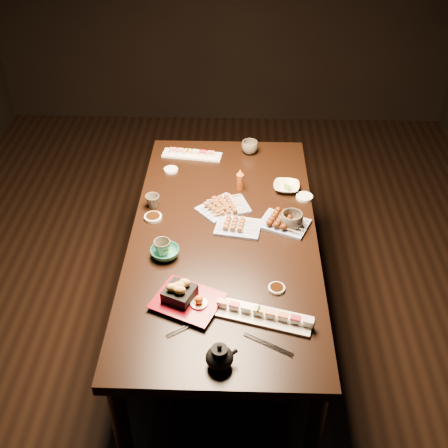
{
  "coord_description": "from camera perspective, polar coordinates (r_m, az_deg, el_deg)",
  "views": [
    {
      "loc": [
        0.14,
        -2.29,
        2.46
      ],
      "look_at": [
        0.07,
        -0.12,
        0.77
      ],
      "focal_mm": 45.0,
      "sensor_mm": 36.0,
      "label": 1
    }
  ],
  "objects": [
    {
      "name": "dining_table",
      "position": [
        2.97,
        -0.03,
        -6.62
      ],
      "size": [
        1.03,
        1.86,
        0.75
      ],
      "primitive_type": "cube",
      "rotation": [
        0.0,
        0.0,
        -0.07
      ],
      "color": "black",
      "rests_on": "ground"
    },
    {
      "name": "condiment_bottle",
      "position": [
        3.0,
        1.64,
        4.54
      ],
      "size": [
        0.05,
        0.05,
        0.12
      ],
      "primitive_type": "cylinder",
      "rotation": [
        0.0,
        0.0,
        -0.32
      ],
      "color": "maroon",
      "rests_on": "dining_table"
    },
    {
      "name": "edamame_bowl_green",
      "position": [
        2.6,
        -6.02,
        -2.91
      ],
      "size": [
        0.15,
        0.15,
        0.04
      ],
      "primitive_type": "imported",
      "rotation": [
        0.0,
        0.0,
        -0.14
      ],
      "color": "teal",
      "rests_on": "dining_table"
    },
    {
      "name": "tempura_tray",
      "position": [
        2.34,
        -3.77,
        -7.23
      ],
      "size": [
        0.34,
        0.31,
        0.1
      ],
      "primitive_type": null,
      "rotation": [
        0.0,
        0.0,
        -0.41
      ],
      "color": "black",
      "rests_on": "dining_table"
    },
    {
      "name": "sauce_dish_nw",
      "position": [
        3.19,
        -5.41,
        5.5
      ],
      "size": [
        0.11,
        0.11,
        0.01
      ],
      "primitive_type": "cylinder",
      "rotation": [
        0.0,
        0.0,
        -0.43
      ],
      "color": "white",
      "rests_on": "dining_table"
    },
    {
      "name": "sauce_dish_se",
      "position": [
        2.44,
        5.36,
        -6.51
      ],
      "size": [
        0.1,
        0.1,
        0.01
      ],
      "primitive_type": "cylinder",
      "rotation": [
        0.0,
        0.0,
        -0.45
      ],
      "color": "white",
      "rests_on": "dining_table"
    },
    {
      "name": "tsukune_plate",
      "position": [
        2.77,
        6.16,
        0.36
      ],
      "size": [
        0.28,
        0.24,
        0.06
      ],
      "primitive_type": null,
      "rotation": [
        0.0,
        0.0,
        -0.41
      ],
      "color": "#828EB6",
      "rests_on": "dining_table"
    },
    {
      "name": "teacup_far_right",
      "position": [
        3.34,
        2.63,
        7.79
      ],
      "size": [
        0.11,
        0.11,
        0.08
      ],
      "primitive_type": "imported",
      "rotation": [
        0.0,
        0.0,
        0.19
      ],
      "color": "#51493E",
      "rests_on": "dining_table"
    },
    {
      "name": "teacup_far_left",
      "position": [
        2.9,
        -7.27,
        2.32
      ],
      "size": [
        0.07,
        0.07,
        0.07
      ],
      "primitive_type": "imported",
      "rotation": [
        0.0,
        0.0,
        -0.02
      ],
      "color": "#51493E",
      "rests_on": "dining_table"
    },
    {
      "name": "teacup_mid_right",
      "position": [
        2.75,
        6.91,
        0.34
      ],
      "size": [
        0.14,
        0.14,
        0.09
      ],
      "primitive_type": "imported",
      "rotation": [
        0.0,
        0.0,
        -0.4
      ],
      "color": "#51493E",
      "rests_on": "dining_table"
    },
    {
      "name": "teacup_near_left",
      "position": [
        2.6,
        -6.28,
        -2.4
      ],
      "size": [
        0.09,
        0.09,
        0.07
      ],
      "primitive_type": "imported",
      "rotation": [
        0.0,
        0.0,
        0.19
      ],
      "color": "#51493E",
      "rests_on": "dining_table"
    },
    {
      "name": "edamame_bowl_cream",
      "position": [
        3.03,
        6.36,
        3.75
      ],
      "size": [
        0.15,
        0.15,
        0.03
      ],
      "primitive_type": "imported",
      "rotation": [
        0.0,
        0.0,
        -0.1
      ],
      "color": "beige",
      "rests_on": "dining_table"
    },
    {
      "name": "chopsticks_near",
      "position": [
        2.29,
        -3.53,
        -10.27
      ],
      "size": [
        0.18,
        0.13,
        0.01
      ],
      "primitive_type": null,
      "rotation": [
        0.0,
        0.0,
        0.59
      ],
      "color": "black",
      "rests_on": "dining_table"
    },
    {
      "name": "sushi_platter_near",
      "position": [
        2.31,
        4.13,
        -9.1
      ],
      "size": [
        0.41,
        0.21,
        0.05
      ],
      "primitive_type": null,
      "rotation": [
        0.0,
        0.0,
        -0.27
      ],
      "color": "white",
      "rests_on": "dining_table"
    },
    {
      "name": "sauce_dish_west",
      "position": [
        2.84,
        -7.21,
        0.68
      ],
      "size": [
        0.09,
        0.09,
        0.02
      ],
      "primitive_type": "cylinder",
      "rotation": [
        0.0,
        0.0,
        0.02
      ],
      "color": "white",
      "rests_on": "dining_table"
    },
    {
      "name": "sushi_platter_far",
      "position": [
        3.32,
        -3.28,
        7.24
      ],
      "size": [
        0.36,
        0.14,
        0.04
      ],
      "primitive_type": null,
      "rotation": [
        0.0,
        0.0,
        3.01
      ],
      "color": "white",
      "rests_on": "dining_table"
    },
    {
      "name": "ground",
      "position": [
        3.36,
        -1.2,
        -9.13
      ],
      "size": [
        5.0,
        5.0,
        0.0
      ],
      "primitive_type": "plane",
      "color": "black",
      "rests_on": "ground"
    },
    {
      "name": "yakitori_plate_right",
      "position": [
        2.74,
        1.45,
        0.01
      ],
      "size": [
        0.24,
        0.19,
        0.06
      ],
      "primitive_type": null,
      "rotation": [
        0.0,
        0.0,
        -0.17
      ],
      "color": "#828EB6",
      "rests_on": "dining_table"
    },
    {
      "name": "sauce_dish_east",
      "position": [
        2.99,
        8.16,
        2.73
      ],
      "size": [
        0.1,
        0.1,
        0.02
      ],
      "primitive_type": "cylinder",
      "rotation": [
        0.0,
        0.0,
        -0.1
      ],
      "color": "white",
      "rests_on": "dining_table"
    },
    {
      "name": "yakitori_plate_center",
      "position": [
        2.87,
        0.39,
        2.01
      ],
      "size": [
        0.25,
        0.21,
        0.05
      ],
      "primitive_type": null,
      "rotation": [
        0.0,
        0.0,
        0.35
      ],
      "color": "#828EB6",
      "rests_on": "dining_table"
    },
    {
      "name": "teapot",
      "position": [
        2.13,
        -0.46,
        -13.2
      ],
      "size": [
        0.16,
        0.16,
        0.11
      ],
      "primitive_type": null,
      "rotation": [
        0.0,
        0.0,
        0.34
      ],
      "color": "black",
      "rests_on": "dining_table"
    },
    {
      "name": "yakitori_plate_left",
      "position": [
        2.87,
        -0.36,
        1.99
      ],
      "size": [
        0.27,
        0.27,
        0.06
      ],
      "primitive_type": null,
      "rotation": [
        0.0,
        0.0,
        0.74
      ],
      "color": "#828EB6",
      "rests_on": "dining_table"
    },
    {
      "name": "chopsticks_se",
      "position": [
        2.23,
        4.49,
        -12.06
      ],
      "size": [
        0.2,
        0.12,
        0.01
      ],
      "primitive_type": null,
      "rotation": [
        0.0,
        0.0,
        -0.51
      ],
      "color": "black",
      "rests_on": "dining_table"
    }
  ]
}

